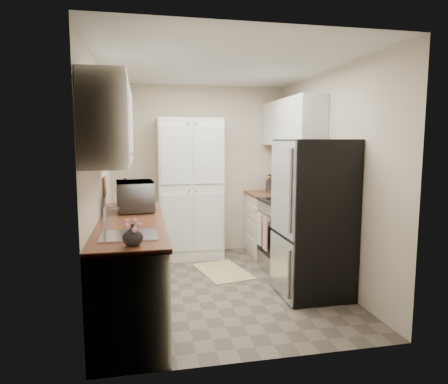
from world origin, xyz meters
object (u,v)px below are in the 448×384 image
at_px(electric_range, 290,235).
at_px(microwave, 136,196).
at_px(toaster_oven, 275,185).
at_px(pantry_cabinet, 190,189).
at_px(refrigerator, 314,218).
at_px(wine_bottle, 125,193).

bearing_deg(electric_range, microwave, -171.22).
bearing_deg(electric_range, toaster_oven, 82.96).
xyz_separation_m(pantry_cabinet, refrigerator, (1.14, -1.73, -0.15)).
distance_m(electric_range, wine_bottle, 2.14).
relative_size(electric_range, refrigerator, 0.66).
bearing_deg(toaster_oven, wine_bottle, -144.63).
relative_size(refrigerator, wine_bottle, 5.79).
bearing_deg(wine_bottle, microwave, -73.77).
xyz_separation_m(wine_bottle, toaster_oven, (2.17, 0.80, -0.05)).
relative_size(pantry_cabinet, refrigerator, 1.18).
xyz_separation_m(microwave, wine_bottle, (-0.13, 0.43, -0.01)).
bearing_deg(pantry_cabinet, toaster_oven, 0.41).
bearing_deg(toaster_oven, electric_range, -81.91).
distance_m(pantry_cabinet, refrigerator, 2.07).
bearing_deg(pantry_cabinet, electric_range, -38.22).
bearing_deg(wine_bottle, pantry_cabinet, 42.03).
bearing_deg(toaster_oven, microwave, -133.75).
bearing_deg(pantry_cabinet, wine_bottle, -137.97).
distance_m(electric_range, microwave, 2.04).
bearing_deg(toaster_oven, pantry_cabinet, -164.46).
xyz_separation_m(pantry_cabinet, toaster_oven, (1.29, 0.01, 0.02)).
xyz_separation_m(electric_range, toaster_oven, (0.12, 0.93, 0.54)).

